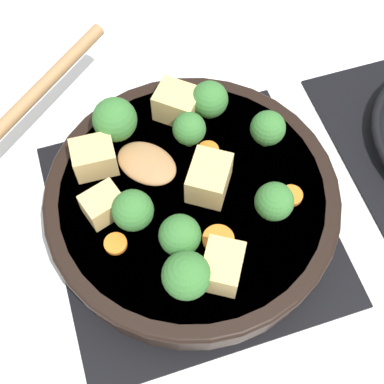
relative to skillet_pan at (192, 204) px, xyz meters
name	(u,v)px	position (x,y,z in m)	size (l,w,h in m)	color
ground_plane	(192,223)	(0.00, 0.00, -0.05)	(2.40, 2.40, 0.00)	white
front_burner_grate	(192,219)	(0.00, 0.00, -0.04)	(0.31, 0.31, 0.03)	black
skillet_pan	(192,204)	(0.00, 0.00, 0.00)	(0.43, 0.31, 0.05)	black
wooden_spoon	(77,124)	(-0.12, -0.10, 0.03)	(0.25, 0.24, 0.02)	#A87A4C
tofu_cube_center_large	(103,205)	(-0.01, -0.09, 0.04)	(0.04, 0.03, 0.03)	#DBB770
tofu_cube_near_handle	(209,177)	(0.00, 0.02, 0.04)	(0.05, 0.04, 0.04)	#DBB770
tofu_cube_east_chunk	(226,265)	(0.09, 0.00, 0.04)	(0.04, 0.04, 0.04)	#DBB770
tofu_cube_west_chunk	(177,104)	(-0.10, 0.02, 0.04)	(0.05, 0.04, 0.04)	#DBB770
tofu_cube_back_piece	(94,157)	(-0.06, -0.09, 0.04)	(0.04, 0.04, 0.04)	#DBB770
broccoli_floret_near_spoon	(133,211)	(0.01, -0.06, 0.05)	(0.04, 0.04, 0.05)	#709956
broccoli_floret_center_top	(186,275)	(0.09, -0.03, 0.05)	(0.05, 0.05, 0.05)	#709956
broccoli_floret_east_rim	(268,128)	(-0.04, 0.10, 0.05)	(0.04, 0.04, 0.05)	#709956
broccoli_floret_west_rim	(274,202)	(0.05, 0.07, 0.05)	(0.04, 0.04, 0.05)	#709956
broccoli_floret_north_edge	(115,120)	(-0.10, -0.06, 0.05)	(0.05, 0.05, 0.05)	#709956
broccoli_floret_south_cluster	(180,235)	(0.05, -0.03, 0.05)	(0.04, 0.04, 0.05)	#709956
broccoli_floret_mid_floret	(189,129)	(-0.06, 0.02, 0.05)	(0.04, 0.04, 0.04)	#709956
broccoli_floret_small_inner	(210,100)	(-0.09, 0.05, 0.05)	(0.04, 0.04, 0.05)	#709956
carrot_slice_orange_thin	(116,244)	(0.03, -0.09, 0.02)	(0.02, 0.02, 0.01)	orange
carrot_slice_near_center	(208,151)	(-0.04, 0.03, 0.02)	(0.02, 0.02, 0.01)	orange
carrot_slice_edge_slice	(218,240)	(0.06, 0.01, 0.02)	(0.03, 0.03, 0.01)	orange
carrot_slice_under_broccoli	(291,195)	(0.03, 0.10, 0.02)	(0.02, 0.02, 0.01)	orange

